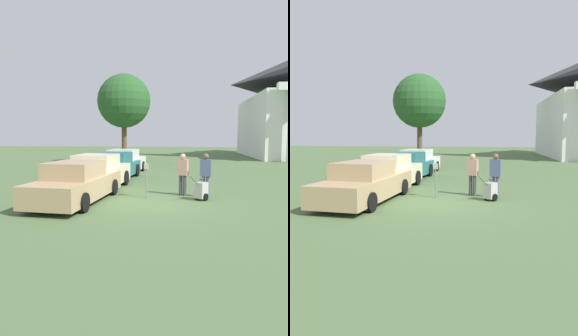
% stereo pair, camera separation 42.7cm
% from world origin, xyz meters
% --- Properties ---
extents(ground_plane, '(120.00, 120.00, 0.00)m').
position_xyz_m(ground_plane, '(0.00, 0.00, 0.00)').
color(ground_plane, '#4C663D').
extents(parked_car_tan, '(2.31, 5.32, 1.50)m').
position_xyz_m(parked_car_tan, '(-2.64, -0.06, 0.69)').
color(parked_car_tan, tan).
rests_on(parked_car_tan, ground_plane).
extents(parked_car_cream, '(2.30, 4.75, 1.60)m').
position_xyz_m(parked_car_cream, '(-2.64, 2.82, 0.74)').
color(parked_car_cream, beige).
rests_on(parked_car_cream, ground_plane).
extents(parked_car_teal, '(2.35, 4.97, 1.51)m').
position_xyz_m(parked_car_teal, '(-2.64, 6.31, 0.70)').
color(parked_car_teal, '#23666B').
rests_on(parked_car_teal, ground_plane).
extents(parked_car_white, '(2.26, 5.23, 1.56)m').
position_xyz_m(parked_car_white, '(-2.64, 9.16, 0.72)').
color(parked_car_white, silver).
rests_on(parked_car_white, ground_plane).
extents(parking_meter, '(0.18, 0.09, 1.36)m').
position_xyz_m(parking_meter, '(-0.17, 1.03, 0.95)').
color(parking_meter, slate).
rests_on(parking_meter, ground_plane).
extents(person_worker, '(0.47, 0.35, 1.72)m').
position_xyz_m(person_worker, '(1.24, 1.71, 0.98)').
color(person_worker, '#3F3F47').
rests_on(person_worker, ground_plane).
extents(person_supervisor, '(0.46, 0.31, 1.75)m').
position_xyz_m(person_supervisor, '(2.14, 1.41, 1.00)').
color(person_supervisor, '#515670').
rests_on(person_supervisor, ground_plane).
extents(equipment_cart, '(0.72, 0.92, 1.00)m').
position_xyz_m(equipment_cart, '(1.95, 0.83, 0.39)').
color(equipment_cart, '#B2B2AD').
rests_on(equipment_cart, ground_plane).
extents(shade_tree, '(4.58, 4.58, 7.69)m').
position_xyz_m(shade_tree, '(-4.02, 16.45, 5.37)').
color(shade_tree, brown).
rests_on(shade_tree, ground_plane).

